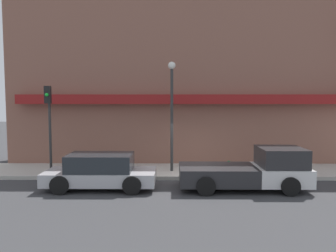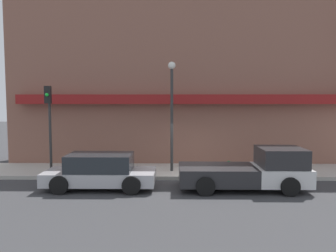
# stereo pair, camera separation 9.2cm
# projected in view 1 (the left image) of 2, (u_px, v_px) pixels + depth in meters

# --- Properties ---
(ground_plane) EXTENTS (80.00, 80.00, 0.00)m
(ground_plane) POSITION_uv_depth(u_px,v_px,m) (191.00, 180.00, 14.82)
(ground_plane) COLOR #38383A
(sidewalk) EXTENTS (36.00, 3.09, 0.17)m
(sidewalk) POSITION_uv_depth(u_px,v_px,m) (190.00, 171.00, 16.35)
(sidewalk) COLOR #B7B2A8
(sidewalk) RESTS_ON ground
(building) EXTENTS (19.80, 3.80, 9.90)m
(building) POSITION_uv_depth(u_px,v_px,m) (187.00, 77.00, 18.98)
(building) COLOR brown
(building) RESTS_ON ground
(pickup_truck) EXTENTS (5.15, 2.23, 1.70)m
(pickup_truck) POSITION_uv_depth(u_px,v_px,m) (252.00, 171.00, 13.36)
(pickup_truck) COLOR silver
(pickup_truck) RESTS_ON ground
(parked_car) EXTENTS (4.50, 2.03, 1.43)m
(parked_car) POSITION_uv_depth(u_px,v_px,m) (101.00, 171.00, 13.42)
(parked_car) COLOR #ADADB2
(parked_car) RESTS_ON ground
(fire_hydrant) EXTENTS (0.16, 0.16, 0.63)m
(fire_hydrant) POSITION_uv_depth(u_px,v_px,m) (229.00, 167.00, 15.32)
(fire_hydrant) COLOR #196633
(fire_hydrant) RESTS_ON sidewalk
(street_lamp) EXTENTS (0.36, 0.36, 5.29)m
(street_lamp) POSITION_uv_depth(u_px,v_px,m) (172.00, 103.00, 15.73)
(street_lamp) COLOR #2D2D2D
(street_lamp) RESTS_ON sidewalk
(traffic_light) EXTENTS (0.28, 0.42, 4.09)m
(traffic_light) POSITION_uv_depth(u_px,v_px,m) (49.00, 115.00, 14.96)
(traffic_light) COLOR #2D2D2D
(traffic_light) RESTS_ON sidewalk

